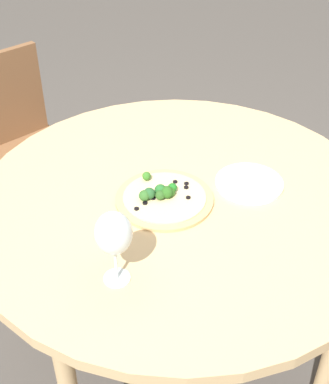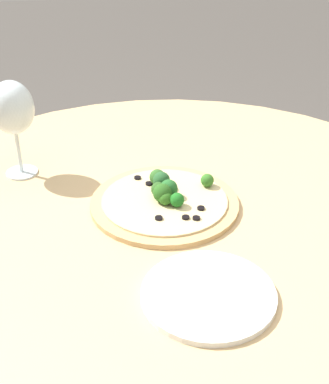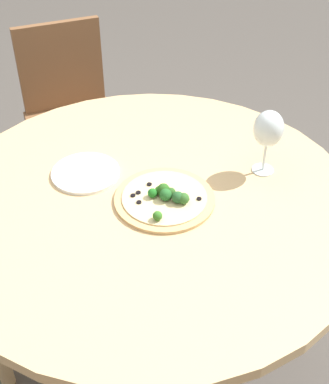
{
  "view_description": "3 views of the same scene",
  "coord_description": "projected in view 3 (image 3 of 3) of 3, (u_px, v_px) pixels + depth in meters",
  "views": [
    {
      "loc": [
        -1.19,
        0.29,
        1.71
      ],
      "look_at": [
        -0.01,
        0.04,
        0.79
      ],
      "focal_mm": 50.0,
      "sensor_mm": 36.0,
      "label": 1
    },
    {
      "loc": [
        -0.15,
        -0.81,
        1.31
      ],
      "look_at": [
        -0.01,
        0.04,
        0.79
      ],
      "focal_mm": 50.0,
      "sensor_mm": 36.0,
      "label": 2
    },
    {
      "loc": [
        0.96,
        0.66,
        1.72
      ],
      "look_at": [
        -0.01,
        0.04,
        0.79
      ],
      "focal_mm": 50.0,
      "sensor_mm": 36.0,
      "label": 3
    }
  ],
  "objects": [
    {
      "name": "pizza",
      "position": [
        165.0,
        198.0,
        1.49
      ],
      "size": [
        0.28,
        0.28,
        0.05
      ],
      "color": "tan",
      "rests_on": "dining_table"
    },
    {
      "name": "dining_table",
      "position": [
        150.0,
        214.0,
        1.55
      ],
      "size": [
        1.2,
        1.2,
        0.76
      ],
      "color": "tan",
      "rests_on": "ground_plane"
    },
    {
      "name": "chair",
      "position": [
        72.0,
        114.0,
        2.43
      ],
      "size": [
        0.56,
        0.56,
        0.85
      ],
      "rotation": [
        0.0,
        0.0,
        -3.76
      ],
      "color": "brown",
      "rests_on": "ground_plane"
    },
    {
      "name": "ground_plane",
      "position": [
        153.0,
        354.0,
        1.99
      ],
      "size": [
        12.0,
        12.0,
        0.0
      ],
      "primitive_type": "plane",
      "color": "#4C4742"
    },
    {
      "name": "plate_near",
      "position": [
        86.0,
        173.0,
        1.59
      ],
      "size": [
        0.2,
        0.2,
        0.01
      ],
      "color": "silver",
      "rests_on": "dining_table"
    },
    {
      "name": "wine_glass",
      "position": [
        268.0,
        130.0,
        1.51
      ],
      "size": [
        0.09,
        0.09,
        0.2
      ],
      "color": "silver",
      "rests_on": "dining_table"
    }
  ]
}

